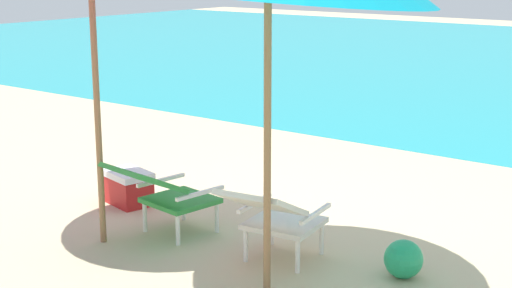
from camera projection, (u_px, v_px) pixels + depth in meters
name	position (u px, v px, depth m)	size (l,w,h in m)	color
ground_plane	(438.00, 147.00, 9.37)	(40.00, 40.00, 0.00)	#CCB78E
lounge_chair_left	(163.00, 190.00, 6.25)	(0.65, 0.94, 0.68)	#338E3D
lounge_chair_right	(274.00, 214.00, 5.67)	(0.65, 0.94, 0.68)	silver
beach_ball	(403.00, 259.00, 5.51)	(0.28, 0.28, 0.28)	#1E9E60
cooler_box	(128.00, 187.00, 7.17)	(0.53, 0.42, 0.32)	red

